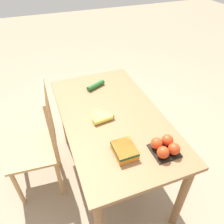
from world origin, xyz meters
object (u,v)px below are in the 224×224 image
(tomato_pack, at_px, (165,147))
(carrot_bag, at_px, (125,150))
(chair, at_px, (40,143))
(banana_bunch, at_px, (103,117))
(cucumber_near, at_px, (96,85))

(tomato_pack, height_order, carrot_bag, tomato_pack)
(carrot_bag, bearing_deg, chair, 43.43)
(banana_bunch, xyz_separation_m, tomato_pack, (-0.44, -0.27, 0.02))
(chair, height_order, carrot_bag, chair)
(cucumber_near, bearing_deg, tomato_pack, -168.03)
(tomato_pack, distance_m, carrot_bag, 0.26)
(banana_bunch, distance_m, tomato_pack, 0.51)
(banana_bunch, height_order, tomato_pack, tomato_pack)
(chair, bearing_deg, banana_bunch, 74.59)
(chair, xyz_separation_m, banana_bunch, (-0.18, -0.49, 0.27))
(cucumber_near, bearing_deg, banana_bunch, 169.55)
(tomato_pack, bearing_deg, chair, 50.98)
(chair, distance_m, carrot_bag, 0.80)
(carrot_bag, xyz_separation_m, cucumber_near, (0.80, -0.06, -0.01))
(carrot_bag, distance_m, cucumber_near, 0.80)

